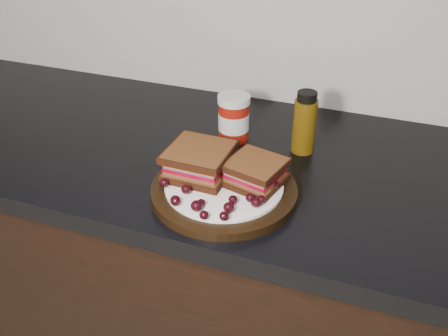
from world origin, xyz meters
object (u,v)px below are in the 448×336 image
at_px(sandwich_left, 199,161).
at_px(oil_bottle, 305,122).
at_px(plate, 224,190).
at_px(condiment_jar, 234,118).

distance_m(sandwich_left, oil_bottle, 0.26).
height_order(sandwich_left, oil_bottle, oil_bottle).
bearing_deg(plate, oil_bottle, 64.24).
xyz_separation_m(sandwich_left, condiment_jar, (0.00, 0.19, 0.00)).
bearing_deg(plate, condiment_jar, 104.52).
relative_size(sandwich_left, condiment_jar, 1.13).
height_order(plate, sandwich_left, sandwich_left).
relative_size(condiment_jar, oil_bottle, 0.77).
bearing_deg(oil_bottle, sandwich_left, -129.62).
bearing_deg(oil_bottle, plate, -115.76).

